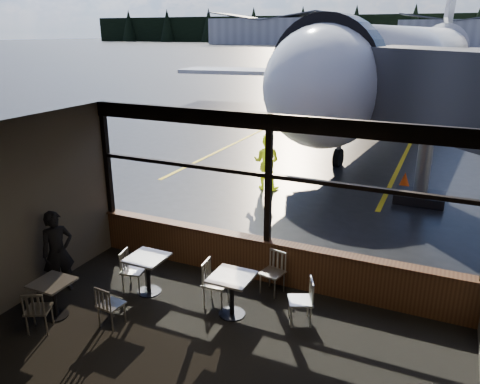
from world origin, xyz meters
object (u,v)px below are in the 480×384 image
Objects in this scene: cafe_table_left at (54,299)px; passenger at (58,252)px; chair_near_n at (272,273)px; chair_near_w at (216,284)px; jet_bridge at (470,137)px; ground_crew at (267,162)px; cafe_table_near at (232,296)px; airliner at (415,15)px; chair_mid_w at (134,271)px; cone_nose at (405,179)px; chair_left_s at (38,310)px; cafe_table_mid at (148,275)px; chair_near_e at (300,301)px; chair_mid_s at (111,305)px.

cafe_table_left is 1.05m from passenger.
chair_near_w is at bearing 58.53° from chair_near_n.
chair_near_n is (-3.32, -5.91, -1.88)m from jet_bridge.
jet_bridge is 6.23× the size of passenger.
passenger is at bearing 76.19° from ground_crew.
cafe_table_near is at bearing 102.62° from ground_crew.
airliner is 44.36× the size of chair_mid_w.
airliner reaches higher than ground_crew.
chair_mid_w is at bearing -114.13° from cone_nose.
cafe_table_left is 0.44m from chair_left_s.
chair_near_w is at bearing -105.00° from cone_nose.
chair_left_s is at bearing -118.35° from cafe_table_mid.
cafe_table_mid is 10.12m from cone_nose.
cafe_table_left is at bearing 87.56° from chair_near_e.
ground_crew is at bearing -152.10° from cone_nose.
jet_bridge is 8.10m from cafe_table_near.
cone_nose is (5.53, 10.00, -0.62)m from passenger.
ground_crew is (-2.63, -16.52, -4.97)m from airliner.
cone_nose is (2.04, 9.36, -0.17)m from cafe_table_near.
chair_near_w is 3.13m from chair_left_s.
chair_left_s reaches higher than chair_mid_s.
chair_mid_w reaches higher than cafe_table_mid.
ground_crew is (-1.71, 6.97, 0.45)m from chair_near_w.
chair_mid_s is (0.05, -1.18, 0.01)m from cafe_table_mid.
chair_near_n is at bearing -101.18° from cone_nose.
cone_nose is at bearing -88.83° from chair_near_n.
chair_mid_w is 1.91m from chair_left_s.
cafe_table_left is at bearing -128.56° from jet_bridge.
cafe_table_mid is 7.15m from ground_crew.
passenger is at bearing 76.71° from chair_near_e.
cafe_table_mid is 1.44m from chair_near_w.
jet_bridge is 9.30m from chair_mid_w.
jet_bridge reaches higher than chair_near_n.
cafe_table_left is at bearing -63.02° from chair_near_w.
passenger is at bearing -133.53° from jet_bridge.
airliner is at bearing 88.80° from cafe_table_near.
ground_crew is (0.03, 7.17, 0.48)m from chair_mid_w.
cone_nose is at bearing 77.68° from cafe_table_near.
chair_near_n is (0.81, 0.85, -0.02)m from chair_near_w.
passenger is at bearing -118.93° from cone_nose.
chair_near_n is 4.24m from passenger.
chair_left_s is at bearing -92.55° from airliner.
airliner is 82.87× the size of cone_nose.
ground_crew is (-2.52, 6.12, 0.47)m from chair_near_n.
chair_near_w is 1.05× the size of chair_near_n.
cafe_table_near is 3.57m from passenger.
jet_bridge is 7.36m from chair_near_e.
chair_mid_s reaches higher than cafe_table_near.
airliner reaches higher than cafe_table_left.
chair_near_n is at bearing 108.46° from ground_crew.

